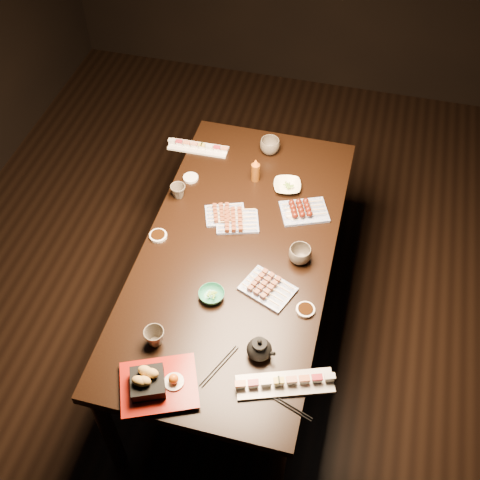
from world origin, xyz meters
name	(u,v)px	position (x,y,z in m)	size (l,w,h in m)	color
ground	(239,330)	(0.00, 0.00, 0.00)	(5.00, 5.00, 0.00)	black
dining_table	(238,295)	(0.00, -0.02, 0.38)	(0.90, 1.80, 0.75)	black
sushi_platter_near	(285,382)	(0.36, -0.65, 0.77)	(0.39, 0.11, 0.05)	white
sushi_platter_far	(198,146)	(-0.40, 0.63, 0.77)	(0.33, 0.09, 0.04)	white
yakitori_plate_center	(237,219)	(-0.05, 0.15, 0.78)	(0.21, 0.15, 0.05)	#828EB6
yakitori_plate_right	(268,286)	(0.19, -0.21, 0.78)	(0.23, 0.16, 0.06)	#828EB6
yakitori_plate_left	(225,212)	(-0.12, 0.18, 0.78)	(0.20, 0.14, 0.05)	#828EB6
tsukune_plate	(304,209)	(0.26, 0.30, 0.78)	(0.23, 0.17, 0.06)	#828EB6
edamame_bowl_green	(212,295)	(-0.05, -0.32, 0.77)	(0.12, 0.12, 0.04)	#2B8360
edamame_bowl_cream	(287,186)	(0.15, 0.45, 0.77)	(0.14, 0.14, 0.03)	#FFF5D0
tempura_tray	(158,381)	(-0.13, -0.79, 0.81)	(0.31, 0.25, 0.11)	black
teacup_near_left	(155,337)	(-0.21, -0.60, 0.79)	(0.09, 0.09, 0.08)	#4F473C
teacup_mid_right	(300,255)	(0.30, -0.01, 0.79)	(0.11, 0.11, 0.08)	#4F473C
teacup_far_left	(178,191)	(-0.39, 0.25, 0.79)	(0.08, 0.08, 0.07)	#4F473C
teacup_far_right	(270,146)	(-0.01, 0.71, 0.79)	(0.11, 0.11, 0.09)	#4F473C
teapot	(259,348)	(0.23, -0.54, 0.80)	(0.13, 0.13, 0.11)	black
condiment_bottle	(256,170)	(-0.03, 0.47, 0.82)	(0.05, 0.05, 0.14)	#66340D
sauce_dish_west	(158,236)	(-0.40, -0.03, 0.76)	(0.09, 0.09, 0.02)	white
sauce_dish_east	(294,215)	(0.22, 0.27, 0.76)	(0.09, 0.09, 0.02)	white
sauce_dish_se	(305,310)	(0.38, -0.28, 0.76)	(0.08, 0.08, 0.01)	white
sauce_dish_nw	(191,178)	(-0.37, 0.39, 0.76)	(0.08, 0.08, 0.01)	white
chopsticks_near	(219,366)	(0.08, -0.64, 0.75)	(0.23, 0.02, 0.01)	black
chopsticks_se	(289,406)	(0.39, -0.74, 0.75)	(0.21, 0.02, 0.01)	black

